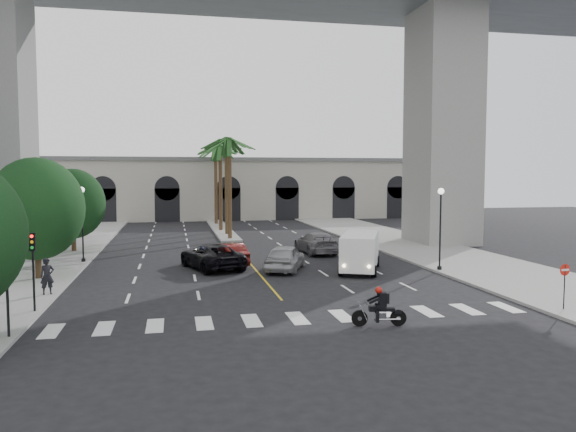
% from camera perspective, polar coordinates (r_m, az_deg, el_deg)
% --- Properties ---
extents(ground, '(140.00, 140.00, 0.00)m').
position_cam_1_polar(ground, '(26.06, 0.24, -9.53)').
color(ground, black).
rests_on(ground, ground).
extents(sidewalk_left, '(8.00, 100.00, 0.15)m').
position_cam_1_polar(sidewalk_left, '(41.43, -25.21, -4.67)').
color(sidewalk_left, gray).
rests_on(sidewalk_left, ground).
extents(sidewalk_right, '(8.00, 100.00, 0.15)m').
position_cam_1_polar(sidewalk_right, '(45.02, 15.23, -3.73)').
color(sidewalk_right, gray).
rests_on(sidewalk_right, ground).
extents(median, '(2.00, 24.00, 0.20)m').
position_cam_1_polar(median, '(63.29, -6.80, -1.32)').
color(median, gray).
rests_on(median, ground).
extents(pier_building, '(71.00, 10.50, 8.50)m').
position_cam_1_polar(pier_building, '(79.97, -7.84, 2.81)').
color(pier_building, '#B0AB9E').
rests_on(pier_building, ground).
extents(bridge, '(75.00, 13.00, 26.00)m').
position_cam_1_polar(bridge, '(49.13, -1.16, 18.75)').
color(bridge, gray).
rests_on(bridge, ground).
extents(palm_a, '(3.20, 3.20, 10.30)m').
position_cam_1_polar(palm_a, '(53.11, -5.99, 7.34)').
color(palm_a, '#47331E').
rests_on(palm_a, ground).
extents(palm_b, '(3.20, 3.20, 10.60)m').
position_cam_1_polar(palm_b, '(57.11, -6.28, 7.40)').
color(palm_b, '#47331E').
rests_on(palm_b, ground).
extents(palm_c, '(3.20, 3.20, 10.10)m').
position_cam_1_polar(palm_c, '(61.04, -6.91, 6.75)').
color(palm_c, '#47331E').
rests_on(palm_c, ground).
extents(palm_d, '(3.20, 3.20, 10.90)m').
position_cam_1_polar(palm_d, '(65.09, -6.89, 7.24)').
color(palm_d, '#47331E').
rests_on(palm_d, ground).
extents(palm_e, '(3.20, 3.20, 10.40)m').
position_cam_1_polar(palm_e, '(69.03, -7.37, 6.69)').
color(palm_e, '#47331E').
rests_on(palm_e, ground).
extents(palm_f, '(3.20, 3.20, 10.70)m').
position_cam_1_polar(palm_f, '(73.05, -7.37, 6.76)').
color(palm_f, '#47331E').
rests_on(palm_f, ground).
extents(street_tree_mid, '(5.44, 5.44, 7.21)m').
position_cam_1_polar(street_tree_mid, '(35.71, -24.19, 0.67)').
color(street_tree_mid, '#382616').
rests_on(street_tree_mid, ground).
extents(street_tree_far, '(5.04, 5.04, 6.68)m').
position_cam_1_polar(street_tree_far, '(47.49, -21.02, 1.18)').
color(street_tree_far, '#382616').
rests_on(street_tree_far, ground).
extents(lamp_post_left_far, '(0.40, 0.40, 5.35)m').
position_cam_1_polar(lamp_post_left_far, '(41.36, -20.17, -0.16)').
color(lamp_post_left_far, black).
rests_on(lamp_post_left_far, ground).
extents(lamp_post_right, '(0.40, 0.40, 5.35)m').
position_cam_1_polar(lamp_post_right, '(36.85, 15.22, -0.55)').
color(lamp_post_right, black).
rests_on(lamp_post_right, ground).
extents(traffic_signal_near, '(0.25, 0.18, 3.65)m').
position_cam_1_polar(traffic_signal_near, '(23.40, -26.68, -5.30)').
color(traffic_signal_near, black).
rests_on(traffic_signal_near, ground).
extents(traffic_signal_far, '(0.25, 0.18, 3.65)m').
position_cam_1_polar(traffic_signal_far, '(27.24, -24.49, -3.94)').
color(traffic_signal_far, black).
rests_on(traffic_signal_far, ground).
extents(motorcycle_rider, '(2.26, 0.65, 1.63)m').
position_cam_1_polar(motorcycle_rider, '(23.55, 9.39, -9.24)').
color(motorcycle_rider, black).
rests_on(motorcycle_rider, ground).
extents(car_a, '(3.78, 5.41, 1.71)m').
position_cam_1_polar(car_a, '(36.33, -0.29, -4.23)').
color(car_a, '#A2A3A6').
rests_on(car_a, ground).
extents(car_b, '(2.40, 4.83, 1.52)m').
position_cam_1_polar(car_b, '(38.69, -6.00, -3.87)').
color(car_b, '#551311').
rests_on(car_b, ground).
extents(car_c, '(4.48, 6.54, 1.66)m').
position_cam_1_polar(car_c, '(37.36, -7.77, -4.07)').
color(car_c, black).
rests_on(car_c, ground).
extents(car_d, '(2.66, 5.90, 1.68)m').
position_cam_1_polar(car_d, '(44.27, 2.88, -2.73)').
color(car_d, slate).
rests_on(car_d, ground).
extents(car_e, '(1.85, 4.00, 1.33)m').
position_cam_1_polar(car_e, '(39.77, -8.11, -3.81)').
color(car_e, '#0E1945').
rests_on(car_e, ground).
extents(cargo_van, '(4.15, 6.04, 2.42)m').
position_cam_1_polar(cargo_van, '(36.23, 7.32, -3.50)').
color(cargo_van, white).
rests_on(cargo_van, ground).
extents(pedestrian_a, '(0.79, 0.65, 1.85)m').
position_cam_1_polar(pedestrian_a, '(30.99, -23.27, -5.64)').
color(pedestrian_a, black).
rests_on(pedestrian_a, sidewalk_left).
extents(do_not_enter_sign, '(0.54, 0.09, 2.21)m').
position_cam_1_polar(do_not_enter_sign, '(28.18, 26.29, -5.60)').
color(do_not_enter_sign, black).
rests_on(do_not_enter_sign, ground).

